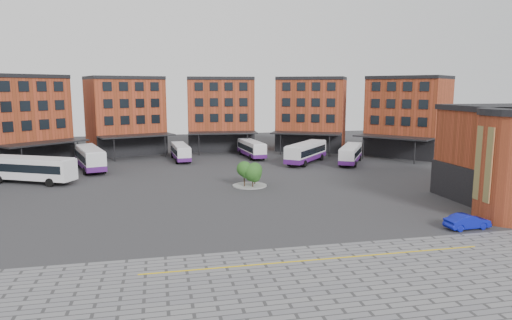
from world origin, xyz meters
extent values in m
plane|color=#28282B|center=(0.00, 0.00, 0.00)|extent=(160.00, 160.00, 0.00)
cube|color=slate|center=(2.00, -22.00, 0.01)|extent=(50.00, 22.00, 0.02)
cube|color=gold|center=(2.00, -14.00, 0.03)|extent=(26.00, 0.15, 0.02)
cube|color=#973A21|center=(-31.45, 36.93, 7.00)|extent=(16.35, 16.13, 14.00)
cube|color=black|center=(-28.20, 33.32, 2.00)|extent=(10.00, 9.07, 4.00)
cube|color=black|center=(-31.45, 36.93, 14.30)|extent=(16.55, 16.35, 0.60)
cube|color=black|center=(-28.07, 33.17, 9.20)|extent=(8.60, 7.77, 8.00)
cube|color=black|center=(-26.63, 31.58, 4.00)|extent=(12.61, 11.97, 0.25)
cylinder|color=black|center=(-28.81, 27.19, 2.00)|extent=(0.20, 0.20, 4.00)
cylinder|color=black|center=(-22.05, 33.28, 2.00)|extent=(0.20, 0.20, 4.00)
cube|color=#973A21|center=(-15.30, 46.44, 7.00)|extent=(15.55, 13.69, 14.00)
cube|color=black|center=(-13.72, 41.85, 2.00)|extent=(12.45, 4.71, 4.00)
cube|color=black|center=(-15.30, 46.44, 14.30)|extent=(15.65, 13.97, 0.60)
cube|color=black|center=(-13.66, 41.66, 9.20)|extent=(10.87, 3.87, 8.00)
cube|color=black|center=(-12.96, 39.63, 4.00)|extent=(13.72, 8.39, 0.25)
cylinder|color=black|center=(-16.67, 36.45, 2.00)|extent=(0.20, 0.20, 4.00)
cylinder|color=black|center=(-8.07, 39.41, 2.00)|extent=(0.20, 0.20, 4.00)
cube|color=#973A21|center=(3.28, 48.89, 7.00)|extent=(13.67, 10.88, 14.00)
cube|color=black|center=(2.94, 44.05, 2.00)|extent=(13.00, 1.41, 4.00)
cube|color=black|center=(3.28, 48.89, 14.30)|extent=(13.69, 11.18, 0.60)
cube|color=black|center=(2.93, 43.85, 9.20)|extent=(11.42, 0.95, 8.00)
cube|color=black|center=(2.78, 41.70, 4.00)|extent=(13.28, 5.30, 0.25)
cylinder|color=black|center=(-1.89, 40.22, 2.00)|extent=(0.20, 0.20, 4.00)
cylinder|color=black|center=(7.19, 39.59, 2.00)|extent=(0.20, 0.20, 4.00)
cube|color=#973A21|center=(21.34, 43.88, 7.00)|extent=(16.12, 14.81, 14.00)
cube|color=black|center=(19.14, 39.56, 2.00)|extent=(11.81, 6.35, 4.00)
cube|color=black|center=(21.34, 43.88, 14.30)|extent=(16.26, 15.08, 0.60)
cube|color=black|center=(19.04, 39.38, 9.20)|extent=(10.26, 5.33, 8.00)
cube|color=black|center=(18.07, 37.46, 4.00)|extent=(13.58, 9.82, 0.25)
cylinder|color=black|center=(13.20, 37.92, 2.00)|extent=(0.20, 0.20, 4.00)
cylinder|color=black|center=(21.31, 33.79, 2.00)|extent=(0.20, 0.20, 4.00)
cube|color=#973A21|center=(36.00, 32.21, 7.00)|extent=(16.02, 16.39, 14.00)
cube|color=black|center=(32.29, 29.09, 2.00)|extent=(8.74, 10.28, 4.00)
cube|color=black|center=(36.00, 32.21, 14.30)|extent=(16.25, 16.58, 0.60)
cube|color=black|center=(32.14, 28.96, 9.20)|extent=(7.47, 8.86, 8.00)
cube|color=black|center=(30.49, 27.58, 4.00)|extent=(11.73, 12.79, 0.25)
cylinder|color=black|center=(26.19, 29.91, 2.00)|extent=(0.20, 0.20, 4.00)
cylinder|color=black|center=(32.03, 22.94, 2.00)|extent=(0.20, 0.20, 4.00)
cube|color=black|center=(22.90, -2.00, 2.00)|extent=(0.40, 12.00, 4.00)
cylinder|color=#973A21|center=(23.00, -8.00, 5.00)|extent=(6.00, 6.00, 10.00)
cube|color=red|center=(20.10, -8.00, 5.50)|extent=(0.12, 2.20, 7.00)
cylinder|color=gray|center=(2.00, 12.00, 0.06)|extent=(4.40, 4.40, 0.12)
cylinder|color=#332114|center=(1.20, 11.40, 0.85)|extent=(0.14, 0.14, 1.69)
sphere|color=#1E4818|center=(1.20, 11.40, 2.37)|extent=(1.95, 1.95, 1.95)
sphere|color=#1E4818|center=(1.40, 11.25, 1.86)|extent=(1.36, 1.36, 1.36)
cylinder|color=#332114|center=(2.80, 12.60, 0.70)|extent=(0.14, 0.14, 1.40)
sphere|color=#1E4818|center=(2.80, 12.60, 1.96)|extent=(1.97, 1.97, 1.97)
sphere|color=#1E4818|center=(3.00, 12.45, 1.54)|extent=(1.38, 1.38, 1.38)
cylinder|color=#332114|center=(2.20, 11.00, 0.69)|extent=(0.14, 0.14, 1.38)
sphere|color=#1E4818|center=(2.20, 11.00, 1.93)|extent=(2.30, 2.30, 2.30)
sphere|color=#1E4818|center=(2.40, 10.85, 1.52)|extent=(1.61, 1.61, 1.61)
cube|color=white|center=(-25.87, 19.89, 1.99)|extent=(12.22, 8.10, 2.74)
cube|color=black|center=(-25.87, 19.89, 2.18)|extent=(11.38, 7.70, 1.06)
cube|color=silver|center=(-25.87, 19.89, 3.41)|extent=(11.73, 7.77, 0.13)
cylinder|color=black|center=(-28.73, 22.93, 0.56)|extent=(1.15, 0.81, 1.12)
cylinder|color=black|center=(-23.00, 16.85, 0.56)|extent=(1.15, 0.81, 1.12)
cylinder|color=black|center=(-21.73, 19.34, 0.56)|extent=(1.15, 0.81, 1.12)
cube|color=silver|center=(-19.64, 28.53, 1.98)|extent=(6.13, 12.56, 2.73)
cube|color=black|center=(-19.64, 28.53, 2.18)|extent=(5.91, 11.64, 1.06)
cube|color=silver|center=(-19.64, 28.53, 3.40)|extent=(5.88, 12.06, 0.13)
cube|color=black|center=(-21.33, 34.33, 2.23)|extent=(2.31, 0.78, 1.23)
cube|color=#471666|center=(-19.64, 28.53, 1.00)|extent=(6.18, 12.61, 0.78)
cylinder|color=black|center=(-22.08, 31.91, 0.56)|extent=(0.64, 1.16, 1.12)
cylinder|color=black|center=(-19.40, 32.69, 0.56)|extent=(0.64, 1.16, 1.12)
cylinder|color=black|center=(-19.87, 24.37, 0.56)|extent=(0.64, 1.16, 1.12)
cylinder|color=black|center=(-17.19, 25.16, 0.56)|extent=(0.64, 1.16, 1.12)
cube|color=silver|center=(-5.56, 34.87, 1.60)|extent=(3.04, 10.07, 2.21)
cube|color=black|center=(-5.56, 34.87, 1.76)|extent=(3.04, 9.28, 0.86)
cube|color=silver|center=(-5.56, 34.87, 2.75)|extent=(2.92, 9.67, 0.11)
cube|color=black|center=(-5.95, 39.72, 1.80)|extent=(1.92, 0.27, 0.99)
cube|color=#471666|center=(-5.56, 34.87, 0.81)|extent=(3.09, 10.11, 0.63)
cylinder|color=black|center=(-6.94, 37.95, 0.45)|extent=(0.34, 0.92, 0.90)
cylinder|color=black|center=(-4.69, 38.13, 0.45)|extent=(0.34, 0.92, 0.90)
cylinder|color=black|center=(-6.43, 31.62, 0.45)|extent=(0.34, 0.92, 0.90)
cylinder|color=black|center=(-4.18, 31.80, 0.45)|extent=(0.34, 0.92, 0.90)
cube|color=silver|center=(7.17, 35.80, 1.70)|extent=(3.32, 10.71, 2.35)
cube|color=black|center=(7.17, 35.80, 1.87)|extent=(3.30, 9.88, 0.91)
cube|color=silver|center=(7.17, 35.80, 2.92)|extent=(3.18, 10.29, 0.12)
cube|color=black|center=(6.71, 40.95, 1.92)|extent=(2.04, 0.30, 1.05)
cube|color=#471666|center=(7.17, 35.80, 0.86)|extent=(3.36, 10.76, 0.67)
cylinder|color=black|center=(5.68, 39.06, 0.48)|extent=(0.37, 0.98, 0.96)
cylinder|color=black|center=(8.07, 39.27, 0.48)|extent=(0.37, 0.98, 0.96)
cylinder|color=black|center=(6.27, 32.33, 0.48)|extent=(0.37, 0.98, 0.96)
cylinder|color=black|center=(8.66, 32.55, 0.48)|extent=(0.37, 0.98, 0.96)
cube|color=silver|center=(14.82, 27.66, 1.94)|extent=(9.87, 10.95, 2.68)
cube|color=black|center=(14.82, 27.66, 2.13)|extent=(9.29, 10.25, 1.04)
cube|color=silver|center=(14.82, 27.66, 3.34)|extent=(9.47, 10.51, 0.13)
cube|color=black|center=(18.65, 32.18, 2.19)|extent=(1.85, 1.60, 1.20)
cube|color=#471666|center=(14.82, 27.66, 0.98)|extent=(9.93, 11.00, 0.77)
cylinder|color=black|center=(16.27, 31.49, 0.55)|extent=(0.96, 1.05, 1.09)
cylinder|color=black|center=(18.35, 29.72, 0.55)|extent=(0.96, 1.05, 1.09)
cylinder|color=black|center=(11.29, 25.61, 0.55)|extent=(0.96, 1.05, 1.09)
cylinder|color=black|center=(13.37, 23.84, 0.55)|extent=(0.96, 1.05, 1.09)
cube|color=silver|center=(21.87, 25.55, 1.73)|extent=(7.62, 10.42, 2.38)
cube|color=black|center=(21.87, 25.55, 1.90)|extent=(7.23, 9.72, 0.92)
cube|color=silver|center=(21.87, 25.55, 2.97)|extent=(7.32, 10.00, 0.12)
cube|color=black|center=(24.59, 30.05, 1.95)|extent=(1.83, 1.17, 1.07)
cube|color=#471666|center=(21.87, 25.55, 0.88)|extent=(7.68, 10.48, 0.68)
cylinder|color=black|center=(22.60, 29.11, 0.49)|extent=(0.75, 0.98, 0.97)
cylinder|color=black|center=(24.68, 27.85, 0.49)|extent=(0.75, 0.98, 0.97)
cylinder|color=black|center=(19.05, 23.25, 0.49)|extent=(0.75, 0.98, 0.97)
cylinder|color=black|center=(21.13, 21.99, 0.49)|extent=(0.75, 0.98, 0.97)
imported|color=#0C15A1|center=(17.47, -9.76, 0.68)|extent=(4.20, 1.70, 1.36)
camera|label=1|loc=(-9.39, -44.22, 12.54)|focal=32.00mm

